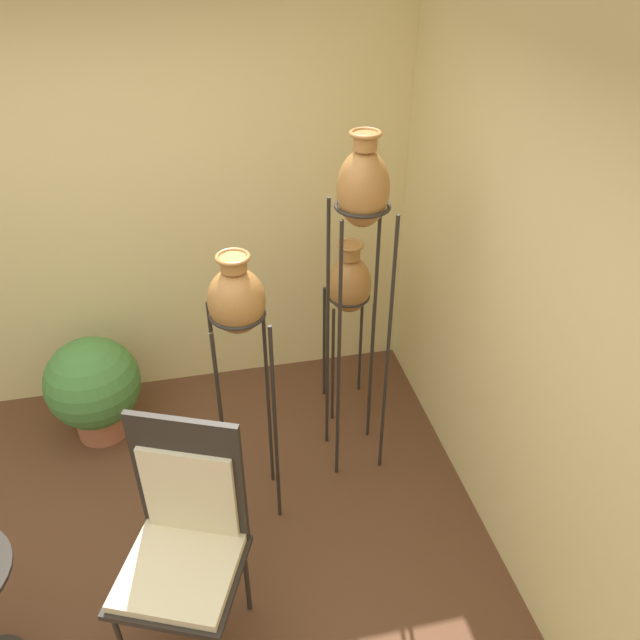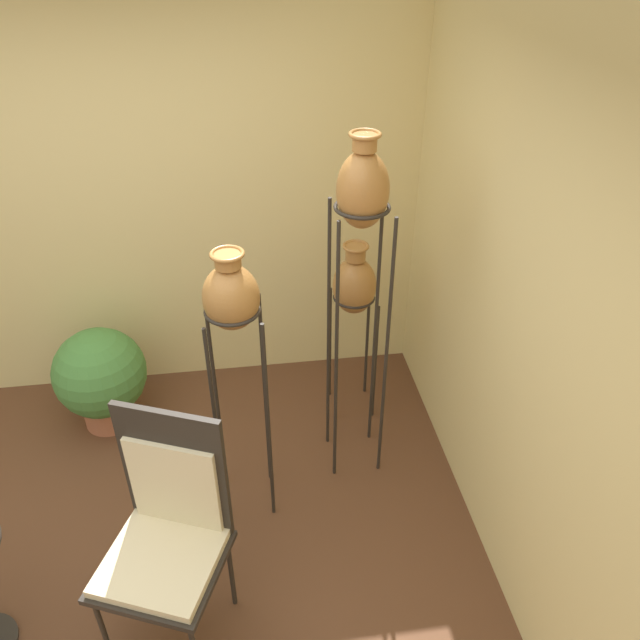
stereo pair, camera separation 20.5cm
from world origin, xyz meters
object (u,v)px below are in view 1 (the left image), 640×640
(vase_stand_short, at_px, (349,286))
(potted_plant, at_px, (94,387))
(vase_stand_tall, at_px, (363,203))
(vase_stand_medium, at_px, (237,309))
(chair, at_px, (184,533))

(vase_stand_short, distance_m, potted_plant, 1.73)
(vase_stand_tall, relative_size, vase_stand_medium, 1.27)
(vase_stand_tall, relative_size, vase_stand_short, 1.65)
(vase_stand_tall, height_order, chair, vase_stand_tall)
(vase_stand_tall, relative_size, potted_plant, 2.92)
(vase_stand_tall, bearing_deg, vase_stand_medium, -159.47)
(chair, distance_m, potted_plant, 1.59)
(vase_stand_medium, height_order, chair, vase_stand_medium)
(vase_stand_tall, xyz_separation_m, vase_stand_medium, (-0.66, -0.25, -0.37))
(vase_stand_short, height_order, potted_plant, vase_stand_short)
(chair, height_order, potted_plant, chair)
(vase_stand_tall, height_order, potted_plant, vase_stand_tall)
(vase_stand_medium, relative_size, potted_plant, 2.30)
(vase_stand_medium, distance_m, vase_stand_short, 1.10)
(vase_stand_tall, xyz_separation_m, chair, (-1.01, -0.93, -1.04))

